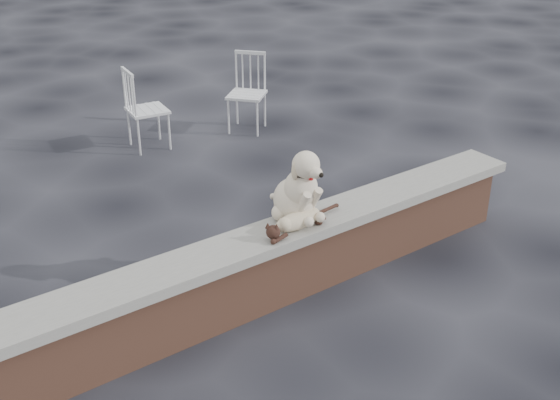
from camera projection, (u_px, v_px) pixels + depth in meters
ground at (198, 329)px, 5.01m from camera, size 60.00×60.00×0.00m
brick_wall at (196, 300)px, 4.90m from camera, size 6.00×0.30×0.50m
capstone at (194, 265)px, 4.77m from camera, size 6.20×0.40×0.08m
dog at (294, 183)px, 5.17m from camera, size 0.43×0.54×0.59m
cat at (298, 219)px, 5.11m from camera, size 0.91×0.28×0.15m
chair_d at (247, 93)px, 8.40m from camera, size 0.79×0.79×0.94m
chair_e at (147, 109)px, 7.90m from camera, size 0.63×0.63×0.94m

